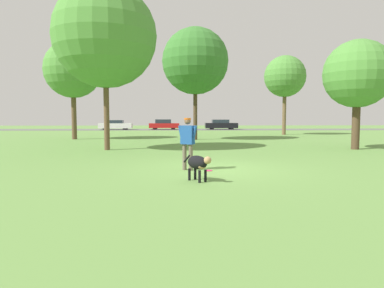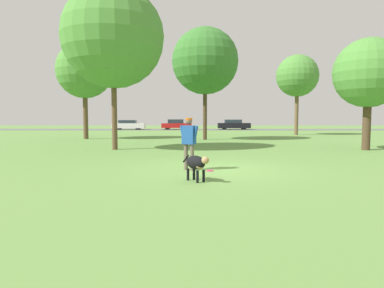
{
  "view_description": "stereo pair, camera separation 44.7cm",
  "coord_description": "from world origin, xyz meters",
  "px_view_note": "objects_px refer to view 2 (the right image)",
  "views": [
    {
      "loc": [
        -1.11,
        -10.86,
        1.66
      ],
      "look_at": [
        -0.75,
        -1.1,
        0.9
      ],
      "focal_mm": 32.0,
      "sensor_mm": 36.0,
      "label": 1
    },
    {
      "loc": [
        -0.67,
        -10.86,
        1.66
      ],
      "look_at": [
        -0.75,
        -1.1,
        0.9
      ],
      "focal_mm": 32.0,
      "sensor_mm": 36.0,
      "label": 2
    }
  ],
  "objects_px": {
    "dog": "(197,163)",
    "tree_near_left": "(113,37)",
    "person": "(189,139)",
    "tree_near_right": "(369,73)",
    "tree_far_right": "(297,76)",
    "parked_car_white": "(128,125)",
    "parked_car_red": "(176,125)",
    "frisbee": "(210,171)",
    "tree_far_left": "(84,70)",
    "parked_car_black": "(234,125)",
    "tree_mid_center": "(205,61)"
  },
  "relations": [
    {
      "from": "tree_near_right",
      "to": "frisbee",
      "type": "bearing_deg",
      "value": -140.05
    },
    {
      "from": "tree_near_left",
      "to": "parked_car_white",
      "type": "bearing_deg",
      "value": 99.66
    },
    {
      "from": "person",
      "to": "tree_far_right",
      "type": "relative_size",
      "value": 0.22
    },
    {
      "from": "frisbee",
      "to": "parked_car_black",
      "type": "height_order",
      "value": "parked_car_black"
    },
    {
      "from": "tree_near_left",
      "to": "tree_near_right",
      "type": "relative_size",
      "value": 1.47
    },
    {
      "from": "dog",
      "to": "tree_near_right",
      "type": "relative_size",
      "value": 0.17
    },
    {
      "from": "frisbee",
      "to": "parked_car_red",
      "type": "height_order",
      "value": "parked_car_red"
    },
    {
      "from": "person",
      "to": "tree_near_left",
      "type": "height_order",
      "value": "tree_near_left"
    },
    {
      "from": "tree_far_left",
      "to": "tree_near_right",
      "type": "distance_m",
      "value": 19.4
    },
    {
      "from": "person",
      "to": "parked_car_black",
      "type": "xyz_separation_m",
      "value": [
        5.49,
        36.33,
        -0.3
      ]
    },
    {
      "from": "tree_far_left",
      "to": "parked_car_white",
      "type": "distance_m",
      "value": 20.6
    },
    {
      "from": "parked_car_white",
      "to": "frisbee",
      "type": "bearing_deg",
      "value": -76.45
    },
    {
      "from": "dog",
      "to": "parked_car_white",
      "type": "xyz_separation_m",
      "value": [
        -9.1,
        37.65,
        0.17
      ]
    },
    {
      "from": "tree_far_left",
      "to": "parked_car_white",
      "type": "xyz_separation_m",
      "value": [
        -0.6,
        20.07,
        -4.59
      ]
    },
    {
      "from": "dog",
      "to": "parked_car_white",
      "type": "bearing_deg",
      "value": 158.08
    },
    {
      "from": "tree_mid_center",
      "to": "tree_far_right",
      "type": "relative_size",
      "value": 1.1
    },
    {
      "from": "tree_near_right",
      "to": "parked_car_black",
      "type": "height_order",
      "value": "tree_near_right"
    },
    {
      "from": "person",
      "to": "dog",
      "type": "xyz_separation_m",
      "value": [
        0.23,
        -1.9,
        -0.5
      ]
    },
    {
      "from": "parked_car_white",
      "to": "tree_far_right",
      "type": "bearing_deg",
      "value": -37.93
    },
    {
      "from": "parked_car_red",
      "to": "tree_mid_center",
      "type": "bearing_deg",
      "value": -82.64
    },
    {
      "from": "person",
      "to": "tree_far_right",
      "type": "xyz_separation_m",
      "value": [
        9.8,
        21.86,
        4.56
      ]
    },
    {
      "from": "person",
      "to": "frisbee",
      "type": "relative_size",
      "value": 7.26
    },
    {
      "from": "tree_far_right",
      "to": "parked_car_black",
      "type": "height_order",
      "value": "tree_far_right"
    },
    {
      "from": "tree_near_left",
      "to": "tree_mid_center",
      "type": "bearing_deg",
      "value": 58.39
    },
    {
      "from": "frisbee",
      "to": "tree_near_left",
      "type": "bearing_deg",
      "value": 123.13
    },
    {
      "from": "tree_near_left",
      "to": "tree_near_right",
      "type": "height_order",
      "value": "tree_near_left"
    },
    {
      "from": "person",
      "to": "parked_car_red",
      "type": "distance_m",
      "value": 36.47
    },
    {
      "from": "frisbee",
      "to": "tree_far_right",
      "type": "xyz_separation_m",
      "value": [
        9.15,
        22.03,
        5.52
      ]
    },
    {
      "from": "tree_far_left",
      "to": "parked_car_black",
      "type": "relative_size",
      "value": 1.67
    },
    {
      "from": "person",
      "to": "parked_car_black",
      "type": "bearing_deg",
      "value": 112.52
    },
    {
      "from": "tree_far_right",
      "to": "frisbee",
      "type": "bearing_deg",
      "value": -112.55
    },
    {
      "from": "parked_car_black",
      "to": "dog",
      "type": "bearing_deg",
      "value": -97.43
    },
    {
      "from": "person",
      "to": "tree_mid_center",
      "type": "xyz_separation_m",
      "value": [
        0.93,
        14.83,
        4.81
      ]
    },
    {
      "from": "tree_near_left",
      "to": "tree_mid_center",
      "type": "relative_size",
      "value": 1.01
    },
    {
      "from": "parked_car_white",
      "to": "parked_car_red",
      "type": "xyz_separation_m",
      "value": [
        6.5,
        0.65,
        0.04
      ]
    },
    {
      "from": "tree_near_right",
      "to": "parked_car_white",
      "type": "height_order",
      "value": "tree_near_right"
    },
    {
      "from": "dog",
      "to": "tree_mid_center",
      "type": "bearing_deg",
      "value": 142.1
    },
    {
      "from": "dog",
      "to": "tree_far_right",
      "type": "distance_m",
      "value": 26.11
    },
    {
      "from": "person",
      "to": "tree_near_right",
      "type": "xyz_separation_m",
      "value": [
        8.91,
        6.75,
        2.9
      ]
    },
    {
      "from": "dog",
      "to": "tree_far_left",
      "type": "relative_size",
      "value": 0.13
    },
    {
      "from": "person",
      "to": "tree_far_right",
      "type": "bearing_deg",
      "value": 96.97
    },
    {
      "from": "tree_far_right",
      "to": "parked_car_red",
      "type": "bearing_deg",
      "value": 129.95
    },
    {
      "from": "frisbee",
      "to": "tree_far_right",
      "type": "distance_m",
      "value": 24.49
    },
    {
      "from": "tree_near_right",
      "to": "parked_car_black",
      "type": "bearing_deg",
      "value": 96.59
    },
    {
      "from": "dog",
      "to": "parked_car_black",
      "type": "distance_m",
      "value": 38.59
    },
    {
      "from": "tree_near_left",
      "to": "parked_car_white",
      "type": "height_order",
      "value": "tree_near_left"
    },
    {
      "from": "dog",
      "to": "tree_near_left",
      "type": "xyz_separation_m",
      "value": [
        -4.19,
        8.8,
        5.23
      ]
    },
    {
      "from": "person",
      "to": "tree_near_right",
      "type": "relative_size",
      "value": 0.29
    },
    {
      "from": "parked_car_white",
      "to": "parked_car_red",
      "type": "distance_m",
      "value": 6.53
    },
    {
      "from": "person",
      "to": "tree_far_right",
      "type": "distance_m",
      "value": 24.39
    }
  ]
}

